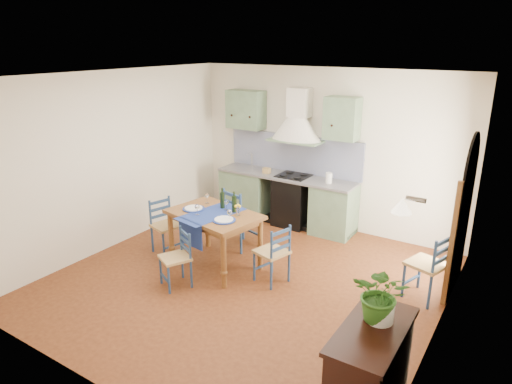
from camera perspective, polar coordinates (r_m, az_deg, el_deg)
floor at (r=6.55m, az=-1.19°, el=-10.99°), size 5.00×5.00×0.00m
back_wall at (r=8.21m, az=4.95°, el=3.05°), size 5.00×0.96×2.80m
right_wall at (r=5.39m, az=23.17°, el=-3.51°), size 0.26×5.00×2.80m
left_wall at (r=7.62m, az=-17.13°, el=3.81°), size 0.04×5.00×2.80m
ceiling at (r=5.72m, az=-1.38°, el=14.31°), size 5.00×5.00×0.01m
dining_table at (r=6.67m, az=-5.26°, el=-3.41°), size 1.45×1.14×1.15m
chair_near at (r=6.34m, az=-9.85°, el=-8.12°), size 0.50×0.50×0.80m
chair_far at (r=7.33m, az=-1.98°, el=-3.19°), size 0.57×0.57×1.00m
chair_left at (r=7.33m, az=-11.24°, el=-4.14°), size 0.50×0.50×0.87m
chair_right at (r=6.32m, az=2.17°, el=-7.63°), size 0.49×0.49×0.85m
chair_spare at (r=6.29m, az=20.80°, el=-8.60°), size 0.55×0.55×0.93m
sideboard at (r=4.33m, az=13.92°, el=-20.85°), size 0.50×1.05×0.94m
potted_plant at (r=4.06m, az=15.42°, el=-12.22°), size 0.50×0.45×0.51m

